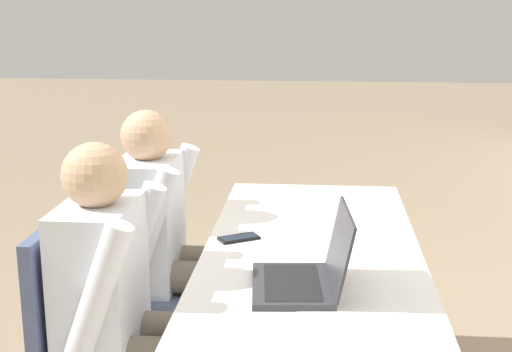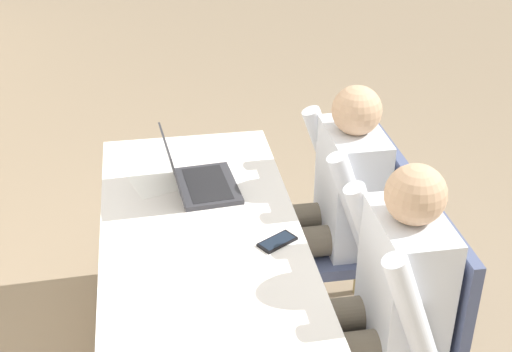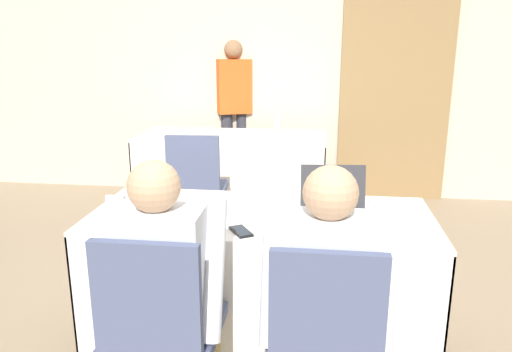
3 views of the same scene
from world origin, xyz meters
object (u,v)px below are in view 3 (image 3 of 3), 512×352
object	(u,v)px
water_bottle	(278,125)
chair_near_right	(325,337)
person_checkered_shirt	(165,277)
cell_phone	(241,231)
chair_far_spare	(196,183)
person_white_shirt	(326,286)
laptop	(334,209)
person_red_shirt	(234,107)
chair_near_left	(159,326)

from	to	relation	value
water_bottle	chair_near_right	bearing A→B (deg)	-81.50
person_checkered_shirt	water_bottle	bearing A→B (deg)	-95.01
cell_phone	chair_far_spare	xyz separation A→B (m)	(-0.60, 1.59, -0.25)
chair_near_right	person_white_shirt	xyz separation A→B (m)	(0.00, 0.10, 0.16)
laptop	person_red_shirt	xyz separation A→B (m)	(-0.97, 2.80, 0.12)
cell_phone	person_white_shirt	world-z (taller)	person_white_shirt
person_checkered_shirt	person_white_shirt	size ratio (longest dim) A/B	1.00
person_checkered_shirt	person_red_shirt	distance (m)	3.39
chair_near_left	person_checkered_shirt	distance (m)	0.19
laptop	person_white_shirt	xyz separation A→B (m)	(-0.04, -0.56, -0.13)
person_red_shirt	person_white_shirt	bearing A→B (deg)	-95.96
cell_phone	water_bottle	size ratio (longest dim) A/B	0.68
chair_near_right	cell_phone	bearing A→B (deg)	-47.15
laptop	person_checkered_shirt	bearing A→B (deg)	-145.78
laptop	person_checkered_shirt	world-z (taller)	person_checkered_shirt
chair_far_spare	person_white_shirt	size ratio (longest dim) A/B	0.78
chair_near_right	person_checkered_shirt	bearing A→B (deg)	-9.07
cell_phone	laptop	bearing A→B (deg)	-0.77
chair_near_left	chair_far_spare	bearing A→B (deg)	-80.37
laptop	chair_far_spare	distance (m)	1.71
chair_near_right	person_red_shirt	bearing A→B (deg)	-75.00
chair_near_left	person_white_shirt	world-z (taller)	person_white_shirt
chair_near_left	person_checkered_shirt	bearing A→B (deg)	-90.00
laptop	person_checkered_shirt	size ratio (longest dim) A/B	0.30
water_bottle	person_white_shirt	bearing A→B (deg)	-81.18
water_bottle	person_checkered_shirt	distance (m)	2.68
water_bottle	person_white_shirt	xyz separation A→B (m)	(0.41, -2.66, -0.19)
chair_near_right	person_checkered_shirt	distance (m)	0.67
person_red_shirt	chair_near_left	bearing A→B (deg)	-106.75
chair_near_right	chair_far_spare	xyz separation A→B (m)	(-0.99, 2.00, 0.00)
laptop	person_white_shirt	size ratio (longest dim) A/B	0.30
chair_near_left	chair_near_right	bearing A→B (deg)	-180.00
cell_phone	chair_near_right	world-z (taller)	chair_near_right
cell_phone	chair_near_left	xyz separation A→B (m)	(-0.26, -0.41, -0.25)
cell_phone	chair_near_right	bearing A→B (deg)	-78.26
cell_phone	water_bottle	xyz separation A→B (m)	(-0.03, 2.35, 0.10)
cell_phone	person_checkered_shirt	bearing A→B (deg)	-161.26
water_bottle	person_white_shirt	distance (m)	2.70
chair_near_right	person_white_shirt	size ratio (longest dim) A/B	0.78
cell_phone	water_bottle	bearing A→B (deg)	59.59
laptop	water_bottle	world-z (taller)	laptop
chair_near_right	water_bottle	bearing A→B (deg)	-81.50
person_white_shirt	person_red_shirt	xyz separation A→B (m)	(-0.93, 3.36, 0.25)
laptop	chair_far_spare	bearing A→B (deg)	122.64
chair_far_spare	chair_near_left	bearing A→B (deg)	96.03
chair_far_spare	person_checkered_shirt	distance (m)	1.93
chair_far_spare	person_red_shirt	world-z (taller)	person_red_shirt
laptop	chair_near_left	world-z (taller)	laptop
cell_phone	person_white_shirt	xyz separation A→B (m)	(0.38, -0.31, -0.09)
chair_near_left	person_red_shirt	world-z (taller)	person_red_shirt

